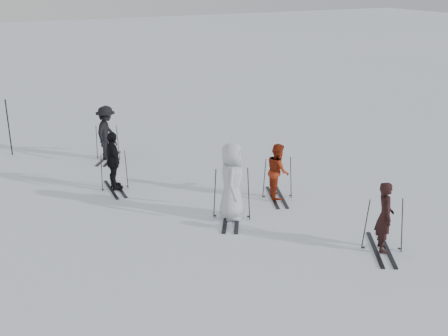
# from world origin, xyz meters

# --- Properties ---
(ground) EXTENTS (120.00, 120.00, 0.00)m
(ground) POSITION_xyz_m (0.00, 0.00, 0.00)
(ground) COLOR silver
(ground) RESTS_ON ground
(skier_near_dark) EXTENTS (0.62, 0.69, 1.57)m
(skier_near_dark) POSITION_xyz_m (1.89, -2.92, 0.79)
(skier_near_dark) COLOR black
(skier_near_dark) RESTS_ON ground
(skier_red) EXTENTS (0.79, 0.88, 1.50)m
(skier_red) POSITION_xyz_m (1.47, 0.70, 0.75)
(skier_red) COLOR maroon
(skier_red) RESTS_ON ground
(skier_grey) EXTENTS (1.01, 1.12, 1.92)m
(skier_grey) POSITION_xyz_m (-0.25, 0.10, 0.96)
(skier_grey) COLOR silver
(skier_grey) RESTS_ON ground
(skier_uphill_left) EXTENTS (0.47, 0.99, 1.65)m
(skier_uphill_left) POSITION_xyz_m (-2.26, 3.30, 0.82)
(skier_uphill_left) COLOR black
(skier_uphill_left) RESTS_ON ground
(skier_uphill_far) EXTENTS (1.18, 1.29, 1.74)m
(skier_uphill_far) POSITION_xyz_m (-1.66, 6.03, 0.87)
(skier_uphill_far) COLOR black
(skier_uphill_far) RESTS_ON ground
(skis_near_dark) EXTENTS (1.97, 1.69, 1.27)m
(skis_near_dark) POSITION_xyz_m (1.89, -2.92, 0.64)
(skis_near_dark) COLOR black
(skis_near_dark) RESTS_ON ground
(skis_red) EXTENTS (1.82, 1.39, 1.18)m
(skis_red) POSITION_xyz_m (1.47, 0.70, 0.59)
(skis_red) COLOR black
(skis_red) RESTS_ON ground
(skis_grey) EXTENTS (2.11, 1.81, 1.36)m
(skis_grey) POSITION_xyz_m (-0.25, 0.10, 0.68)
(skis_grey) COLOR black
(skis_grey) RESTS_ON ground
(skis_uphill_left) EXTENTS (1.61, 0.93, 1.14)m
(skis_uphill_left) POSITION_xyz_m (-2.26, 3.30, 0.57)
(skis_uphill_left) COLOR black
(skis_uphill_left) RESTS_ON ground
(skis_uphill_far) EXTENTS (1.80, 1.62, 1.17)m
(skis_uphill_far) POSITION_xyz_m (-1.66, 6.03, 0.58)
(skis_uphill_far) COLOR black
(skis_uphill_far) RESTS_ON ground
(piste_marker) EXTENTS (0.04, 0.04, 1.88)m
(piste_marker) POSITION_xyz_m (-4.39, 7.95, 0.94)
(piste_marker) COLOR black
(piste_marker) RESTS_ON ground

